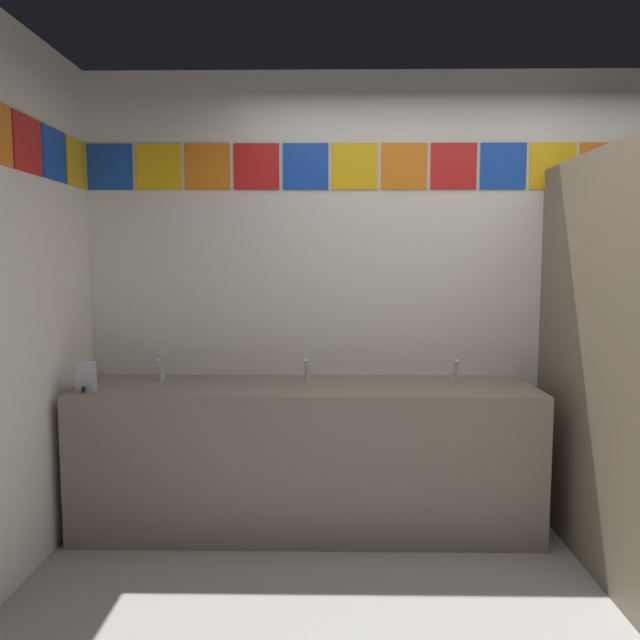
% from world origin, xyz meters
% --- Properties ---
extents(wall_back, '(4.37, 0.09, 2.64)m').
position_xyz_m(wall_back, '(0.00, 1.47, 1.33)').
color(wall_back, silver).
rests_on(wall_back, ground_plane).
extents(vanity_counter, '(2.55, 0.61, 0.83)m').
position_xyz_m(vanity_counter, '(-0.86, 1.12, 0.42)').
color(vanity_counter, gray).
rests_on(vanity_counter, ground_plane).
extents(faucet_left, '(0.04, 0.10, 0.14)m').
position_xyz_m(faucet_left, '(-1.71, 1.21, 0.88)').
color(faucet_left, silver).
rests_on(faucet_left, vanity_counter).
extents(faucet_center, '(0.04, 0.10, 0.14)m').
position_xyz_m(faucet_center, '(-0.86, 1.21, 0.88)').
color(faucet_center, silver).
rests_on(faucet_center, vanity_counter).
extents(faucet_right, '(0.04, 0.10, 0.14)m').
position_xyz_m(faucet_right, '(-0.01, 1.21, 0.88)').
color(faucet_right, silver).
rests_on(faucet_right, vanity_counter).
extents(soap_dispenser, '(0.09, 0.09, 0.16)m').
position_xyz_m(soap_dispenser, '(-2.03, 0.94, 0.91)').
color(soap_dispenser, '#B7BABF').
rests_on(soap_dispenser, vanity_counter).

